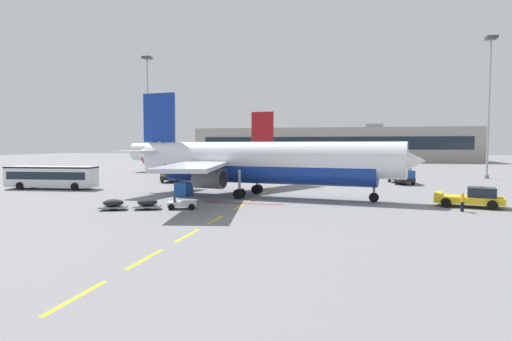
{
  "coord_description": "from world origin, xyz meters",
  "views": [
    {
      "loc": [
        28.3,
        -19.5,
        5.92
      ],
      "look_at": [
        16.88,
        32.39,
        2.69
      ],
      "focal_mm": 30.25,
      "sensor_mm": 36.0,
      "label": 1
    }
  ],
  "objects_px": {
    "apron_shuttle_bus": "(51,176)",
    "ground_crew_worker": "(462,200)",
    "fuel_service_truck": "(174,171)",
    "airliner_far_center": "(200,154)",
    "uld_cargo_container": "(184,189)",
    "baggage_train": "(148,204)",
    "pushback_tug": "(471,197)",
    "apron_light_mast_far": "(490,90)",
    "airliner_foreground": "(260,162)",
    "apron_light_mast_near": "(148,100)",
    "ground_power_truck": "(401,173)"
  },
  "relations": [
    {
      "from": "apron_shuttle_bus",
      "to": "baggage_train",
      "type": "xyz_separation_m",
      "value": [
        20.73,
        -13.87,
        -1.23
      ]
    },
    {
      "from": "apron_shuttle_bus",
      "to": "ground_crew_worker",
      "type": "distance_m",
      "value": 49.22
    },
    {
      "from": "ground_crew_worker",
      "to": "uld_cargo_container",
      "type": "bearing_deg",
      "value": 169.29
    },
    {
      "from": "uld_cargo_container",
      "to": "baggage_train",
      "type": "bearing_deg",
      "value": -86.7
    },
    {
      "from": "fuel_service_truck",
      "to": "ground_crew_worker",
      "type": "bearing_deg",
      "value": -32.53
    },
    {
      "from": "fuel_service_truck",
      "to": "apron_shuttle_bus",
      "type": "bearing_deg",
      "value": -126.84
    },
    {
      "from": "airliner_far_center",
      "to": "apron_light_mast_far",
      "type": "bearing_deg",
      "value": -2.52
    },
    {
      "from": "airliner_foreground",
      "to": "fuel_service_truck",
      "type": "distance_m",
      "value": 24.71
    },
    {
      "from": "airliner_foreground",
      "to": "pushback_tug",
      "type": "xyz_separation_m",
      "value": [
        21.13,
        -3.53,
        -3.05
      ]
    },
    {
      "from": "apron_shuttle_bus",
      "to": "uld_cargo_container",
      "type": "xyz_separation_m",
      "value": [
        20.15,
        -3.77,
        -0.95
      ]
    },
    {
      "from": "airliner_far_center",
      "to": "uld_cargo_container",
      "type": "height_order",
      "value": "airliner_far_center"
    },
    {
      "from": "pushback_tug",
      "to": "baggage_train",
      "type": "bearing_deg",
      "value": -164.63
    },
    {
      "from": "fuel_service_truck",
      "to": "ground_crew_worker",
      "type": "distance_m",
      "value": 44.29
    },
    {
      "from": "airliner_foreground",
      "to": "apron_shuttle_bus",
      "type": "relative_size",
      "value": 2.85
    },
    {
      "from": "fuel_service_truck",
      "to": "uld_cargo_container",
      "type": "xyz_separation_m",
      "value": [
        9.12,
        -18.48,
        -0.85
      ]
    },
    {
      "from": "ground_crew_worker",
      "to": "apron_light_mast_near",
      "type": "bearing_deg",
      "value": 139.02
    },
    {
      "from": "fuel_service_truck",
      "to": "baggage_train",
      "type": "height_order",
      "value": "fuel_service_truck"
    },
    {
      "from": "airliner_far_center",
      "to": "baggage_train",
      "type": "relative_size",
      "value": 4.05
    },
    {
      "from": "pushback_tug",
      "to": "apron_shuttle_bus",
      "type": "xyz_separation_m",
      "value": [
        -49.9,
        5.85,
        0.85
      ]
    },
    {
      "from": "apron_light_mast_near",
      "to": "ground_crew_worker",
      "type": "bearing_deg",
      "value": -40.98
    },
    {
      "from": "airliner_foreground",
      "to": "apron_light_mast_near",
      "type": "height_order",
      "value": "apron_light_mast_near"
    },
    {
      "from": "pushback_tug",
      "to": "airliner_far_center",
      "type": "xyz_separation_m",
      "value": [
        -41.34,
        39.85,
        3.05
      ]
    },
    {
      "from": "ground_crew_worker",
      "to": "apron_light_mast_near",
      "type": "height_order",
      "value": "apron_light_mast_near"
    },
    {
      "from": "airliner_foreground",
      "to": "airliner_far_center",
      "type": "distance_m",
      "value": 41.57
    },
    {
      "from": "baggage_train",
      "to": "apron_light_mast_far",
      "type": "xyz_separation_m",
      "value": [
        41.11,
        45.52,
        14.63
      ]
    },
    {
      "from": "fuel_service_truck",
      "to": "apron_light_mast_near",
      "type": "height_order",
      "value": "apron_light_mast_near"
    },
    {
      "from": "apron_shuttle_bus",
      "to": "ground_crew_worker",
      "type": "relative_size",
      "value": 7.02
    },
    {
      "from": "ground_crew_worker",
      "to": "baggage_train",
      "type": "bearing_deg",
      "value": -170.22
    },
    {
      "from": "airliner_foreground",
      "to": "apron_light_mast_far",
      "type": "distance_m",
      "value": 48.72
    },
    {
      "from": "pushback_tug",
      "to": "apron_light_mast_far",
      "type": "distance_m",
      "value": 41.86
    },
    {
      "from": "apron_light_mast_far",
      "to": "airliner_far_center",
      "type": "bearing_deg",
      "value": 177.48
    },
    {
      "from": "apron_light_mast_near",
      "to": "uld_cargo_container",
      "type": "bearing_deg",
      "value": -58.88
    },
    {
      "from": "pushback_tug",
      "to": "ground_crew_worker",
      "type": "relative_size",
      "value": 3.72
    },
    {
      "from": "apron_light_mast_far",
      "to": "pushback_tug",
      "type": "bearing_deg",
      "value": -107.65
    },
    {
      "from": "baggage_train",
      "to": "pushback_tug",
      "type": "bearing_deg",
      "value": 15.37
    },
    {
      "from": "airliner_far_center",
      "to": "uld_cargo_container",
      "type": "distance_m",
      "value": 39.64
    },
    {
      "from": "pushback_tug",
      "to": "fuel_service_truck",
      "type": "distance_m",
      "value": 43.99
    },
    {
      "from": "apron_light_mast_near",
      "to": "fuel_service_truck",
      "type": "bearing_deg",
      "value": -55.13
    },
    {
      "from": "fuel_service_truck",
      "to": "apron_light_mast_far",
      "type": "xyz_separation_m",
      "value": [
        50.81,
        16.94,
        13.51
      ]
    },
    {
      "from": "ground_power_truck",
      "to": "apron_light_mast_far",
      "type": "distance_m",
      "value": 24.43
    },
    {
      "from": "airliner_foreground",
      "to": "ground_crew_worker",
      "type": "height_order",
      "value": "airliner_foreground"
    },
    {
      "from": "pushback_tug",
      "to": "apron_light_mast_far",
      "type": "bearing_deg",
      "value": 72.35
    },
    {
      "from": "pushback_tug",
      "to": "apron_light_mast_near",
      "type": "bearing_deg",
      "value": 141.92
    },
    {
      "from": "baggage_train",
      "to": "uld_cargo_container",
      "type": "bearing_deg",
      "value": 93.3
    },
    {
      "from": "apron_shuttle_bus",
      "to": "fuel_service_truck",
      "type": "bearing_deg",
      "value": 53.16
    },
    {
      "from": "apron_shuttle_bus",
      "to": "fuel_service_truck",
      "type": "xyz_separation_m",
      "value": [
        11.02,
        14.71,
        -0.1
      ]
    },
    {
      "from": "airliner_foreground",
      "to": "ground_power_truck",
      "type": "bearing_deg",
      "value": 50.4
    },
    {
      "from": "airliner_foreground",
      "to": "baggage_train",
      "type": "height_order",
      "value": "airliner_foreground"
    },
    {
      "from": "apron_shuttle_bus",
      "to": "ground_crew_worker",
      "type": "bearing_deg",
      "value": -10.67
    },
    {
      "from": "fuel_service_truck",
      "to": "apron_light_mast_near",
      "type": "relative_size",
      "value": 0.3
    }
  ]
}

